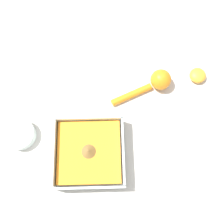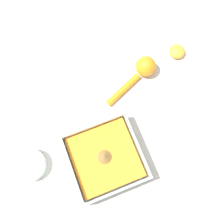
# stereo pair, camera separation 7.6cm
# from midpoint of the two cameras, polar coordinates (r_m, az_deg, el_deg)

# --- Properties ---
(ground_plane) EXTENTS (4.00, 4.00, 0.00)m
(ground_plane) POSITION_cam_midpoint_polar(r_m,az_deg,el_deg) (0.76, -1.29, -9.51)
(ground_plane) COLOR beige
(square_dish) EXTENTS (0.19, 0.19, 0.06)m
(square_dish) POSITION_cam_midpoint_polar(r_m,az_deg,el_deg) (0.74, -2.05, -9.46)
(square_dish) COLOR silver
(square_dish) RESTS_ON ground_plane
(spice_bowl) EXTENTS (0.09, 0.09, 0.03)m
(spice_bowl) POSITION_cam_midpoint_polar(r_m,az_deg,el_deg) (0.79, -16.94, -5.15)
(spice_bowl) COLOR silver
(spice_bowl) RESTS_ON ground_plane
(lemon_squeezer) EXTENTS (0.18, 0.10, 0.06)m
(lemon_squeezer) POSITION_cam_midpoint_polar(r_m,az_deg,el_deg) (0.81, 12.03, 5.88)
(lemon_squeezer) COLOR orange
(lemon_squeezer) RESTS_ON ground_plane
(lemon_half) EXTENTS (0.05, 0.05, 0.03)m
(lemon_half) POSITION_cam_midpoint_polar(r_m,az_deg,el_deg) (0.87, 20.55, 7.07)
(lemon_half) COLOR orange
(lemon_half) RESTS_ON ground_plane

